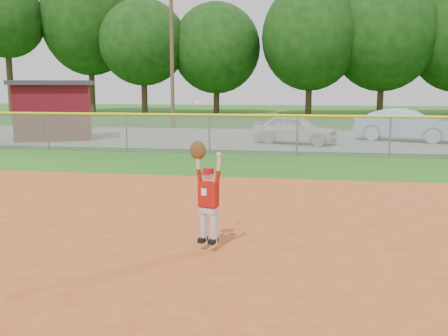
{
  "coord_description": "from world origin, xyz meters",
  "views": [
    {
      "loc": [
        0.29,
        -8.74,
        2.59
      ],
      "look_at": [
        -1.17,
        0.19,
        1.1
      ],
      "focal_mm": 40.0,
      "sensor_mm": 36.0,
      "label": 1
    }
  ],
  "objects_px": {
    "car_white_a": "(295,129)",
    "ballplayer": "(207,193)",
    "car_blue": "(406,125)",
    "utility_shed": "(54,110)"
  },
  "relations": [
    {
      "from": "car_white_a",
      "to": "utility_shed",
      "type": "distance_m",
      "value": 11.62
    },
    {
      "from": "car_blue",
      "to": "utility_shed",
      "type": "height_order",
      "value": "utility_shed"
    },
    {
      "from": "car_white_a",
      "to": "utility_shed",
      "type": "bearing_deg",
      "value": 105.21
    },
    {
      "from": "car_blue",
      "to": "ballplayer",
      "type": "xyz_separation_m",
      "value": [
        -6.14,
        -17.04,
        0.17
      ]
    },
    {
      "from": "car_white_a",
      "to": "car_blue",
      "type": "bearing_deg",
      "value": -53.59
    },
    {
      "from": "ballplayer",
      "to": "car_white_a",
      "type": "bearing_deg",
      "value": 86.04
    },
    {
      "from": "utility_shed",
      "to": "car_white_a",
      "type": "bearing_deg",
      "value": -0.35
    },
    {
      "from": "car_blue",
      "to": "utility_shed",
      "type": "distance_m",
      "value": 16.81
    },
    {
      "from": "car_white_a",
      "to": "ballplayer",
      "type": "relative_size",
      "value": 1.71
    },
    {
      "from": "car_white_a",
      "to": "ballplayer",
      "type": "height_order",
      "value": "ballplayer"
    }
  ]
}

